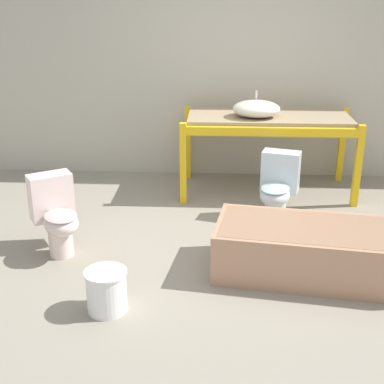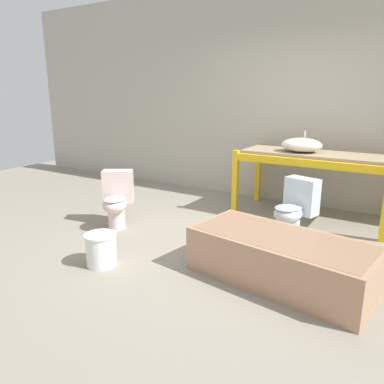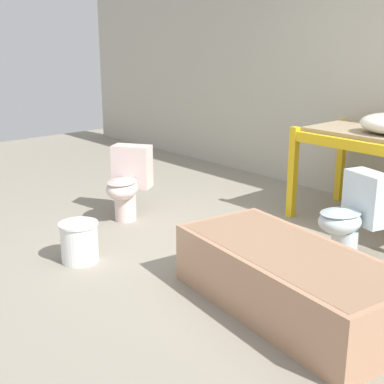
{
  "view_description": "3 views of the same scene",
  "coord_description": "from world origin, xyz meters",
  "views": [
    {
      "loc": [
        -0.1,
        -4.26,
        2.2
      ],
      "look_at": [
        -0.31,
        -0.23,
        0.64
      ],
      "focal_mm": 50.0,
      "sensor_mm": 36.0,
      "label": 1
    },
    {
      "loc": [
        1.62,
        -3.35,
        1.63
      ],
      "look_at": [
        -0.33,
        -0.23,
        0.64
      ],
      "focal_mm": 35.0,
      "sensor_mm": 36.0,
      "label": 2
    },
    {
      "loc": [
        2.61,
        -2.89,
        1.72
      ],
      "look_at": [
        -0.31,
        -0.32,
        0.56
      ],
      "focal_mm": 50.0,
      "sensor_mm": 36.0,
      "label": 3
    }
  ],
  "objects": [
    {
      "name": "bathtub_main",
      "position": [
        0.69,
        -0.37,
        0.24
      ],
      "size": [
        1.67,
        0.94,
        0.41
      ],
      "rotation": [
        0.0,
        0.0,
        -0.14
      ],
      "color": "tan",
      "rests_on": "ground_plane"
    },
    {
      "name": "bucket_white",
      "position": [
        -0.88,
        -0.99,
        0.17
      ],
      "size": [
        0.31,
        0.31,
        0.32
      ],
      "color": "white",
      "rests_on": "ground_plane"
    },
    {
      "name": "toilet_near",
      "position": [
        0.48,
        0.66,
        0.37
      ],
      "size": [
        0.46,
        0.6,
        0.69
      ],
      "rotation": [
        0.0,
        0.0,
        -0.28
      ],
      "color": "silver",
      "rests_on": "ground_plane"
    },
    {
      "name": "shelving_rack",
      "position": [
        0.44,
        1.51,
        0.76
      ],
      "size": [
        1.9,
        0.88,
        0.88
      ],
      "color": "yellow",
      "rests_on": "ground_plane"
    },
    {
      "name": "ground_plane",
      "position": [
        0.0,
        0.0,
        0.0
      ],
      "size": [
        12.0,
        12.0,
        0.0
      ],
      "primitive_type": "plane",
      "color": "gray"
    },
    {
      "name": "sink_basin",
      "position": [
        0.29,
        1.42,
        0.97
      ],
      "size": [
        0.51,
        0.43,
        0.26
      ],
      "color": "silver",
      "rests_on": "shelving_rack"
    },
    {
      "name": "warehouse_wall_rear",
      "position": [
        0.0,
        2.12,
        1.6
      ],
      "size": [
        10.8,
        0.08,
        3.2
      ],
      "color": "#B2AD9E",
      "rests_on": "ground_plane"
    },
    {
      "name": "toilet_far",
      "position": [
        -1.49,
        -0.11,
        0.37
      ],
      "size": [
        0.56,
        0.62,
        0.69
      ],
      "rotation": [
        0.0,
        0.0,
        0.57
      ],
      "color": "silver",
      "rests_on": "ground_plane"
    }
  ]
}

